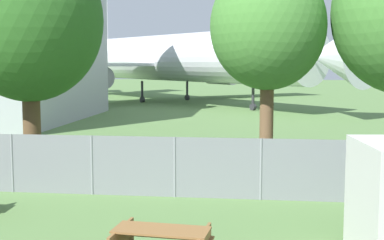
% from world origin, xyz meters
% --- Properties ---
extents(perimeter_fence, '(56.07, 0.07, 1.81)m').
position_xyz_m(perimeter_fence, '(-0.00, 10.00, 0.91)').
color(perimeter_fence, gray).
rests_on(perimeter_fence, ground).
extents(airplane, '(34.74, 35.87, 13.81)m').
position_xyz_m(airplane, '(-6.18, 48.00, 4.43)').
color(airplane, silver).
rests_on(airplane, ground).
extents(tree_near_hangar, '(4.04, 4.04, 7.48)m').
position_xyz_m(tree_near_hangar, '(2.74, 13.55, 5.22)').
color(tree_near_hangar, brown).
rests_on(tree_near_hangar, ground).
extents(tree_behind_benches, '(5.25, 5.25, 8.38)m').
position_xyz_m(tree_behind_benches, '(-5.65, 12.79, 5.46)').
color(tree_behind_benches, brown).
rests_on(tree_behind_benches, ground).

